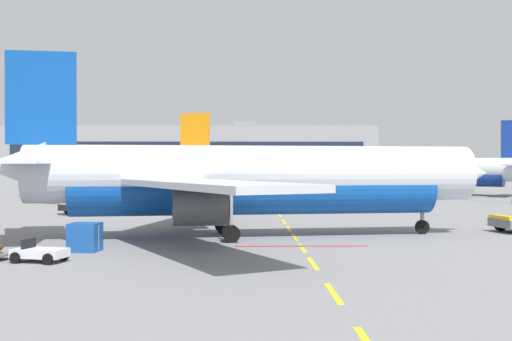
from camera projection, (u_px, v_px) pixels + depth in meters
The scene contains 7 objects.
apron_paint_markings at pixel (286, 224), 52.00m from camera, with size 8.00×93.37×0.01m.
airliner_foreground at pixel (247, 179), 42.35m from camera, with size 34.80×34.32×12.20m.
airliner_far_center at pixel (432, 171), 104.89m from camera, with size 31.68×29.61×12.01m.
airliner_far_right at pixel (113, 171), 93.64m from camera, with size 34.28×32.92×12.34m.
catering_truck at pixel (92, 197), 63.10m from camera, with size 6.15×7.02×3.14m.
uld_cargo_container at pixel (85, 237), 35.30m from camera, with size 1.77×1.73×1.60m.
terminal_satellite at pixel (191, 156), 168.01m from camera, with size 97.05×19.81×16.62m.
Camera 1 is at (14.67, -15.45, 4.82)m, focal length 43.96 mm.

